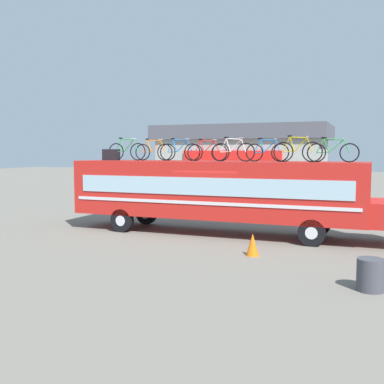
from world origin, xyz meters
name	(u,v)px	position (x,y,z in m)	size (l,w,h in m)	color
ground_plane	(214,233)	(0.00, 0.00, 0.00)	(120.00, 120.00, 0.00)	slate
bus	(220,190)	(0.22, 0.00, 1.71)	(12.64, 2.46, 2.84)	red
luggage_bag_1	(111,155)	(-4.70, 0.10, 3.07)	(0.57, 0.53, 0.47)	black
rooftop_bicycle_1	(127,151)	(-3.98, 0.18, 3.24)	(1.78, 0.44, 0.97)	black
rooftop_bicycle_2	(154,151)	(-2.80, 0.34, 3.22)	(1.72, 0.44, 0.92)	black
rooftop_bicycle_3	(180,151)	(-1.61, 0.35, 3.22)	(1.79, 0.44, 0.93)	black
rooftop_bicycle_4	(207,152)	(-0.38, 0.19, 3.21)	(1.68, 0.44, 0.88)	black
rooftop_bicycle_5	(233,151)	(0.85, -0.33, 3.22)	(1.68, 0.44, 0.93)	black
rooftop_bicycle_6	(267,152)	(2.07, -0.04, 3.21)	(1.63, 0.44, 0.89)	black
rooftop_bicycle_7	(298,151)	(3.24, -0.40, 3.23)	(1.73, 0.44, 0.95)	black
rooftop_bicycle_8	(333,152)	(4.41, -0.24, 3.21)	(1.76, 0.44, 0.88)	black
roadside_building	(243,160)	(-3.14, 15.84, 2.61)	(12.33, 6.72, 5.08)	#9E9E99
trash_bin	(371,275)	(5.75, -5.66, 0.38)	(0.62, 0.62, 0.75)	#3F3F47
traffic_cone	(253,245)	(2.35, -3.21, 0.35)	(0.39, 0.39, 0.69)	orange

